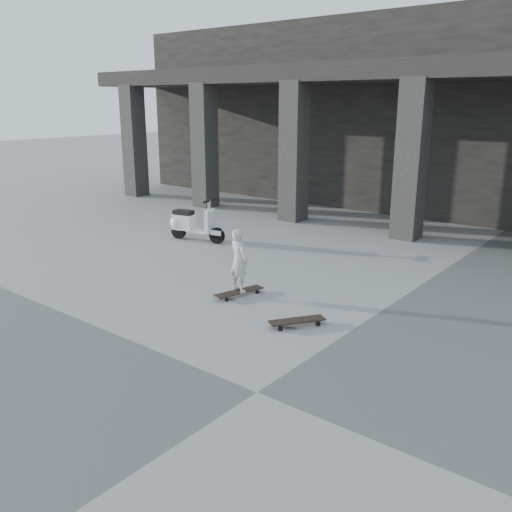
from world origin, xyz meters
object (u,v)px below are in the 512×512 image
Objects in this scene: longboard at (239,292)px; skateboard_spare at (297,321)px; scooter at (188,223)px; child at (239,260)px.

skateboard_spare reaches higher than longboard.
scooter reaches higher than longboard.
longboard is at bearing -44.25° from scooter.
scooter is at bearing 72.60° from longboard.
child reaches higher than skateboard_spare.
longboard is 0.85× the size of child.
skateboard_spare is (1.61, -0.48, 0.01)m from longboard.
child is at bearing 107.57° from skateboard_spare.
child is 4.43m from scooter.
longboard is 1.68m from skateboard_spare.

